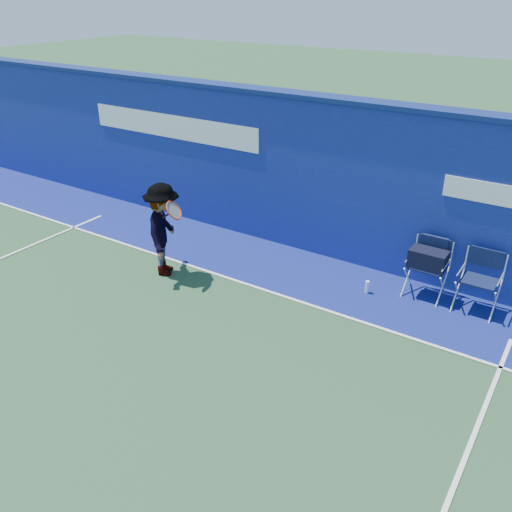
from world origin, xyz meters
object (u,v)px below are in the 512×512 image
Objects in this scene: directors_chair_right at (477,293)px; water_bottle at (367,287)px; tennis_player at (164,230)px; directors_chair_left at (426,273)px.

water_bottle is (-1.72, -0.45, -0.21)m from directors_chair_right.
water_bottle is 3.79m from tennis_player.
tennis_player is (-3.45, -1.35, 0.76)m from water_bottle.
directors_chair_left is 4.43× the size of water_bottle.
directors_chair_right is 0.59× the size of tennis_player.
directors_chair_right is at bearing 14.85° from water_bottle.
tennis_player is (-4.31, -1.81, 0.44)m from directors_chair_left.
directors_chair_right reaches higher than water_bottle.
directors_chair_left is 0.86m from directors_chair_right.
water_bottle is at bearing -165.15° from directors_chair_right.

